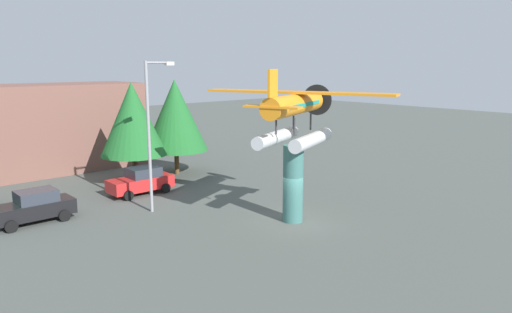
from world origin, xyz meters
TOP-DOWN VIEW (x-y plane):
  - ground_plane at (0.00, 0.00)m, footprint 140.00×140.00m
  - display_pedestal at (0.00, 0.00)m, footprint 1.10×1.10m
  - floatplane_monument at (0.12, 0.05)m, footprint 7.18×10.04m
  - car_near_black at (-10.60, 9.20)m, footprint 4.20×2.02m
  - car_mid_red at (-3.40, 10.56)m, footprint 4.20×2.02m
  - streetlight_primary at (-4.69, 6.65)m, footprint 1.84×0.28m
  - storefront_building at (-4.66, 22.00)m, footprint 13.20×6.18m
  - tree_east at (-2.45, 13.18)m, footprint 4.62×4.62m
  - tree_center_back at (1.49, 13.92)m, footprint 4.89×4.89m

SIDE VIEW (x-z plane):
  - ground_plane at x=0.00m, z-range 0.00..0.00m
  - car_near_black at x=-10.60m, z-range 0.00..1.76m
  - car_mid_red at x=-3.40m, z-range 0.00..1.76m
  - display_pedestal at x=0.00m, z-range 0.00..4.22m
  - storefront_building at x=-4.66m, z-range 0.00..6.88m
  - tree_center_back at x=1.49m, z-range 0.93..8.25m
  - tree_east at x=-2.45m, z-range 1.05..8.30m
  - streetlight_primary at x=-4.69m, z-range 0.65..9.28m
  - floatplane_monument at x=0.12m, z-range 3.90..7.90m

